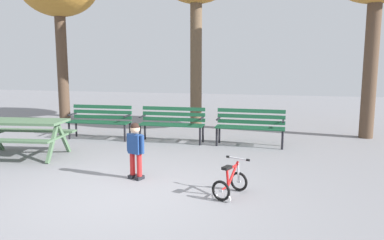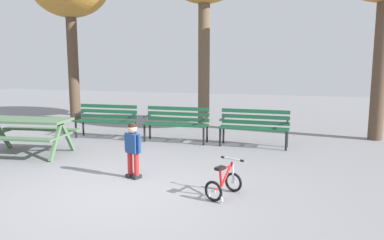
{
  "view_description": "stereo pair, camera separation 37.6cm",
  "coord_description": "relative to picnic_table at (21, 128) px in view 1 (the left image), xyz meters",
  "views": [
    {
      "loc": [
        2.26,
        -4.97,
        1.96
      ],
      "look_at": [
        0.58,
        2.01,
        0.85
      ],
      "focal_mm": 35.41,
      "sensor_mm": 36.0,
      "label": 1
    },
    {
      "loc": [
        2.62,
        -4.87,
        1.96
      ],
      "look_at": [
        0.58,
        2.01,
        0.85
      ],
      "focal_mm": 35.41,
      "sensor_mm": 36.0,
      "label": 2
    }
  ],
  "objects": [
    {
      "name": "ground",
      "position": [
        2.97,
        -1.69,
        -0.59
      ],
      "size": [
        36.0,
        36.0,
        0.0
      ],
      "primitive_type": "plane",
      "color": "gray"
    },
    {
      "name": "picnic_table",
      "position": [
        0.0,
        0.0,
        0.0
      ],
      "size": [
        1.95,
        1.55,
        0.79
      ],
      "color": "#4C6B4C",
      "rests_on": "ground"
    },
    {
      "name": "child_standing",
      "position": [
        2.87,
        -0.89,
        -0.04
      ],
      "size": [
        0.35,
        0.23,
        0.96
      ],
      "color": "red",
      "rests_on": "ground"
    },
    {
      "name": "park_bench_right",
      "position": [
        4.52,
        2.17,
        -0.08
      ],
      "size": [
        1.6,
        0.47,
        0.85
      ],
      "color": "#195133",
      "rests_on": "ground"
    },
    {
      "name": "kids_bicycle",
      "position": [
        4.53,
        -1.33,
        -0.39
      ],
      "size": [
        0.53,
        0.63,
        0.54
      ],
      "color": "black",
      "rests_on": "ground"
    },
    {
      "name": "park_bench_far_left",
      "position": [
        0.71,
        2.1,
        -0.08
      ],
      "size": [
        1.62,
        0.51,
        0.85
      ],
      "color": "#195133",
      "rests_on": "ground"
    },
    {
      "name": "park_bench_left",
      "position": [
        2.61,
        2.15,
        -0.08
      ],
      "size": [
        1.61,
        0.48,
        0.85
      ],
      "color": "#195133",
      "rests_on": "ground"
    }
  ]
}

